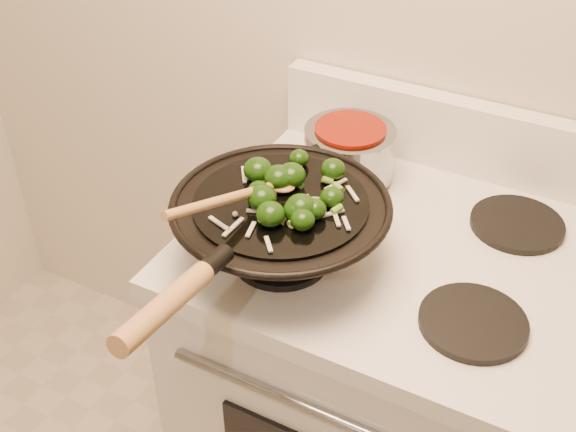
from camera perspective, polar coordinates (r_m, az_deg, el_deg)
The scene contains 5 objects.
stove at distance 1.70m, azimuth 7.57°, elevation -13.84°, with size 0.78×0.67×1.08m.
wok at distance 1.28m, azimuth -0.67°, elevation -0.86°, with size 0.39×0.65×0.21m.
stirfry at distance 1.24m, azimuth -0.05°, elevation 1.94°, with size 0.26×0.27×0.05m.
wooden_spoon at distance 1.22m, azimuth -3.06°, elevation 1.90°, with size 0.10×0.29×0.10m.
saucepan at distance 1.51m, azimuth 4.80°, elevation 5.11°, with size 0.19×0.30×0.11m.
Camera 1 is at (0.01, 0.13, 1.78)m, focal length 45.00 mm.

